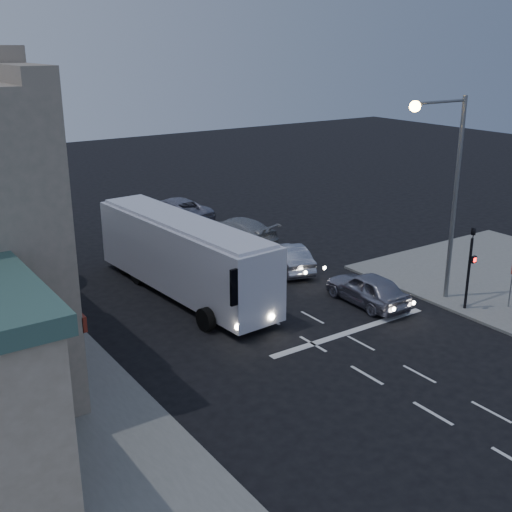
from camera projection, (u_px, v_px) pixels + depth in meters
ground at (348, 364)px, 23.48m from camera, size 120.00×120.00×0.00m
road_markings at (317, 325)px, 26.76m from camera, size 8.00×30.55×0.01m
tour_bus at (183, 254)px, 29.49m from camera, size 3.25×11.88×3.60m
car_suv at (367, 289)px, 28.69m from camera, size 1.87×4.37×1.47m
car_sedan_a at (287, 257)px, 33.01m from camera, size 2.56×4.46×1.39m
car_sedan_b at (235, 231)px, 37.21m from camera, size 3.49×5.84×1.59m
car_sedan_c at (173, 210)px, 41.75m from camera, size 3.79×6.35×1.65m
traffic_signal_main at (471, 259)px, 27.41m from camera, size 0.25×0.35×4.10m
streetlight at (447, 177)px, 27.33m from camera, size 3.32×0.44×9.00m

